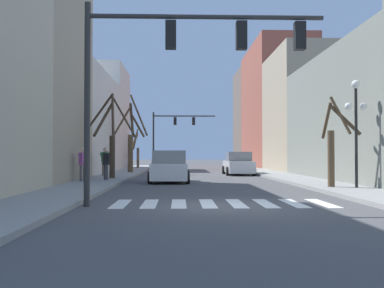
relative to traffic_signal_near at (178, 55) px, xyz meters
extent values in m
plane|color=#4C4C4F|center=(1.39, -0.19, -4.50)|extent=(240.00, 240.00, 0.00)
cube|color=gray|center=(-4.18, -0.19, -4.43)|extent=(2.53, 90.00, 0.15)
cube|color=tan|center=(-8.45, 10.83, 1.32)|extent=(6.00, 8.90, 11.64)
cube|color=beige|center=(-8.45, 21.91, -0.60)|extent=(6.00, 13.25, 7.82)
cube|color=beige|center=(-8.45, 32.88, 0.69)|extent=(6.00, 8.70, 10.38)
cube|color=gray|center=(11.23, 12.37, -0.82)|extent=(6.00, 15.97, 7.38)
cube|color=tan|center=(11.23, 25.38, 0.70)|extent=(6.00, 10.05, 10.42)
cube|color=#934C3D|center=(11.23, 37.73, 2.41)|extent=(6.00, 14.65, 13.82)
cube|color=#66564C|center=(11.23, 49.58, 2.12)|extent=(6.00, 9.04, 13.26)
cube|color=white|center=(-1.76, 0.70, -4.50)|extent=(0.45, 2.60, 0.01)
cube|color=white|center=(-0.86, 0.70, -4.50)|extent=(0.45, 2.60, 0.01)
cube|color=white|center=(0.04, 0.70, -4.50)|extent=(0.45, 2.60, 0.01)
cube|color=white|center=(0.94, 0.70, -4.50)|extent=(0.45, 2.60, 0.01)
cube|color=white|center=(1.84, 0.70, -4.50)|extent=(0.45, 2.60, 0.01)
cube|color=white|center=(2.74, 0.70, -4.50)|extent=(0.45, 2.60, 0.01)
cube|color=white|center=(3.64, 0.70, -4.50)|extent=(0.45, 2.60, 0.01)
cube|color=white|center=(4.54, 0.70, -4.50)|extent=(0.45, 2.60, 0.01)
cylinder|color=#2D2D2D|center=(-2.67, 0.00, -1.48)|extent=(0.18, 0.18, 6.04)
cylinder|color=#2D2D2D|center=(0.85, 0.00, 1.14)|extent=(7.05, 0.14, 0.14)
cube|color=black|center=(-0.20, 0.00, 0.59)|extent=(0.32, 0.28, 0.84)
cube|color=black|center=(1.91, 0.00, 0.59)|extent=(0.32, 0.28, 0.84)
cube|color=black|center=(3.67, 0.00, 0.59)|extent=(0.32, 0.28, 0.84)
cylinder|color=#2D2D2D|center=(-2.67, 34.78, -1.47)|extent=(0.18, 0.18, 6.06)
cylinder|color=#2D2D2D|center=(0.64, 34.78, 1.15)|extent=(6.63, 0.14, 0.14)
cube|color=black|center=(-0.35, 34.78, 0.60)|extent=(0.32, 0.28, 0.84)
cube|color=black|center=(1.64, 34.78, 0.60)|extent=(0.32, 0.28, 0.84)
cylinder|color=black|center=(7.42, 5.14, -2.29)|extent=(0.12, 0.12, 4.13)
sphere|color=white|center=(7.42, 5.14, -0.05)|extent=(0.36, 0.36, 0.36)
sphere|color=white|center=(7.10, 5.14, -0.97)|extent=(0.31, 0.31, 0.31)
sphere|color=white|center=(7.74, 5.14, -0.97)|extent=(0.31, 0.31, 0.31)
cube|color=white|center=(-0.48, 11.37, -3.90)|extent=(1.92, 4.23, 0.86)
cube|color=gray|center=(-0.48, 11.37, -3.12)|extent=(1.77, 2.20, 0.70)
cylinder|color=black|center=(0.50, 10.06, -4.18)|extent=(0.22, 0.64, 0.64)
cylinder|color=black|center=(-1.46, 10.06, -4.18)|extent=(0.22, 0.64, 0.64)
cylinder|color=black|center=(0.50, 12.69, -4.18)|extent=(0.22, 0.64, 0.64)
cylinder|color=black|center=(-1.46, 12.69, -4.18)|extent=(0.22, 0.64, 0.64)
cube|color=silver|center=(4.52, 20.39, -3.90)|extent=(1.86, 4.85, 0.85)
cube|color=slate|center=(4.52, 20.39, -3.13)|extent=(1.71, 2.52, 0.70)
cylinder|color=black|center=(3.57, 21.90, -4.18)|extent=(0.22, 0.64, 0.64)
cylinder|color=black|center=(5.47, 21.90, -4.18)|extent=(0.22, 0.64, 0.64)
cylinder|color=black|center=(3.57, 18.89, -4.18)|extent=(0.22, 0.64, 0.64)
cylinder|color=black|center=(5.47, 18.89, -4.18)|extent=(0.22, 0.64, 0.64)
cube|color=black|center=(-1.81, 34.34, -3.90)|extent=(1.73, 4.77, 0.85)
cube|color=black|center=(-1.81, 34.34, -3.13)|extent=(1.59, 2.48, 0.69)
cylinder|color=black|center=(-2.69, 35.82, -4.18)|extent=(0.22, 0.64, 0.64)
cylinder|color=black|center=(-0.93, 35.82, -4.18)|extent=(0.22, 0.64, 0.64)
cylinder|color=black|center=(-2.69, 32.86, -4.18)|extent=(0.22, 0.64, 0.64)
cylinder|color=black|center=(-0.93, 32.86, -4.18)|extent=(0.22, 0.64, 0.64)
cylinder|color=#4C4C51|center=(-3.85, 11.17, -3.95)|extent=(0.12, 0.12, 0.81)
cylinder|color=#4C4C51|center=(-4.01, 11.42, -3.95)|extent=(0.12, 0.12, 0.81)
cube|color=black|center=(-3.93, 11.30, -3.22)|extent=(0.41, 0.46, 0.64)
sphere|color=beige|center=(-3.93, 11.30, -2.75)|extent=(0.23, 0.23, 0.23)
cylinder|color=black|center=(-3.80, 11.10, -3.26)|extent=(0.23, 0.28, 0.62)
cylinder|color=black|center=(-4.05, 11.49, -3.26)|extent=(0.23, 0.28, 0.62)
cylinder|color=#4C4C51|center=(-4.99, 9.90, -3.94)|extent=(0.12, 0.12, 0.83)
cylinder|color=#4C4C51|center=(-4.86, 10.17, -3.94)|extent=(0.12, 0.12, 0.83)
cube|color=#9E4C93|center=(-4.92, 10.04, -3.20)|extent=(0.38, 0.46, 0.65)
sphere|color=beige|center=(-4.92, 10.04, -2.73)|extent=(0.23, 0.23, 0.23)
cylinder|color=#9E4C93|center=(-5.02, 9.83, -3.25)|extent=(0.20, 0.29, 0.63)
cylinder|color=#9E4C93|center=(-4.82, 10.25, -3.25)|extent=(0.20, 0.29, 0.63)
cylinder|color=#7A705B|center=(-4.83, 15.70, -3.92)|extent=(0.13, 0.13, 0.87)
cylinder|color=#7A705B|center=(-4.54, 15.59, -3.92)|extent=(0.13, 0.13, 0.87)
cube|color=#337542|center=(-4.69, 15.64, -3.14)|extent=(0.48, 0.38, 0.68)
sphere|color=#8C664C|center=(-4.69, 15.64, -2.64)|extent=(0.24, 0.24, 0.24)
cylinder|color=#337542|center=(-4.92, 15.73, -3.19)|extent=(0.31, 0.20, 0.66)
cylinder|color=#337542|center=(-4.46, 15.56, -3.19)|extent=(0.31, 0.20, 0.66)
cylinder|color=#473828|center=(-3.85, 13.07, -3.11)|extent=(0.33, 0.33, 2.48)
cylinder|color=#473828|center=(-4.34, 12.78, -0.96)|extent=(1.13, 0.75, 2.07)
cylinder|color=#473828|center=(-3.75, 12.59, -0.74)|extent=(0.34, 1.09, 2.72)
cylinder|color=#473828|center=(-3.21, 13.62, -0.79)|extent=(1.33, 1.24, 2.38)
cylinder|color=#473828|center=(-4.75, 13.14, -0.69)|extent=(1.91, 0.29, 2.57)
cylinder|color=#473828|center=(-3.92, 13.70, -0.94)|extent=(0.27, 1.38, 2.33)
cylinder|color=brown|center=(6.56, 5.72, -3.15)|extent=(0.29, 0.29, 2.40)
cylinder|color=brown|center=(7.16, 5.62, -1.51)|extent=(1.31, 0.37, 1.35)
cylinder|color=brown|center=(6.47, 6.00, -1.50)|extent=(0.31, 0.69, 1.57)
cylinder|color=brown|center=(6.90, 5.51, -1.31)|extent=(0.80, 0.56, 1.68)
cylinder|color=brown|center=(-4.15, 32.89, -3.33)|extent=(0.27, 0.27, 2.05)
cylinder|color=brown|center=(-4.41, 32.51, -1.36)|extent=(0.65, 0.89, 2.06)
cylinder|color=brown|center=(-4.45, 32.43, -1.71)|extent=(0.70, 1.04, 1.64)
cylinder|color=brown|center=(-4.48, 33.60, -1.54)|extent=(0.71, 1.57, 1.90)
cylinder|color=brown|center=(-3.75, 21.94, -2.89)|extent=(0.42, 0.42, 2.92)
cylinder|color=brown|center=(-3.24, 22.55, -0.66)|extent=(1.10, 1.42, 1.90)
cylinder|color=brown|center=(-3.77, 23.13, -0.22)|extent=(0.26, 2.54, 2.64)
cylinder|color=brown|center=(-3.11, 22.18, 0.12)|extent=(1.42, 0.64, 3.27)
cylinder|color=brown|center=(-4.66, 22.61, -0.61)|extent=(1.88, 1.57, 2.68)
camera|label=1|loc=(0.03, -13.29, -2.97)|focal=42.00mm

